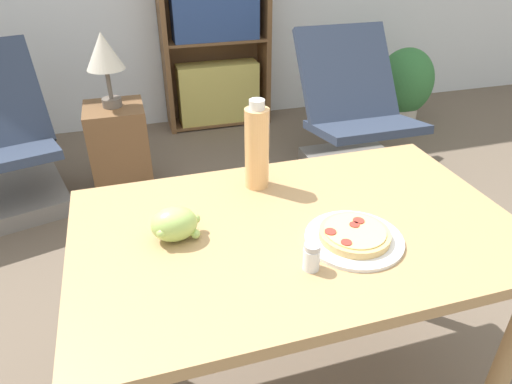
{
  "coord_description": "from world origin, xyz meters",
  "views": [
    {
      "loc": [
        -0.36,
        -1.03,
        1.46
      ],
      "look_at": [
        -0.04,
        0.03,
        0.79
      ],
      "focal_mm": 32.0,
      "sensor_mm": 36.0,
      "label": 1
    }
  ],
  "objects": [
    {
      "name": "ground_plane",
      "position": [
        0.0,
        0.0,
        0.0
      ],
      "size": [
        14.0,
        14.0,
        0.0
      ],
      "primitive_type": "plane",
      "color": "brown"
    },
    {
      "name": "dining_table",
      "position": [
        0.04,
        -0.08,
        0.63
      ],
      "size": [
        1.22,
        0.75,
        0.73
      ],
      "color": "tan",
      "rests_on": "ground_plane"
    },
    {
      "name": "pizza_on_plate",
      "position": [
        0.16,
        -0.19,
        0.75
      ],
      "size": [
        0.26,
        0.26,
        0.04
      ],
      "color": "white",
      "rests_on": "dining_table"
    },
    {
      "name": "grape_bunch",
      "position": [
        -0.29,
        -0.04,
        0.78
      ],
      "size": [
        0.13,
        0.09,
        0.09
      ],
      "color": "#A8CC66",
      "rests_on": "dining_table"
    },
    {
      "name": "drink_bottle",
      "position": [
        -0.0,
        0.16,
        0.87
      ],
      "size": [
        0.07,
        0.07,
        0.28
      ],
      "color": "#EFB270",
      "rests_on": "dining_table"
    },
    {
      "name": "salt_shaker",
      "position": [
        0.01,
        -0.26,
        0.77
      ],
      "size": [
        0.04,
        0.04,
        0.07
      ],
      "color": "white",
      "rests_on": "dining_table"
    },
    {
      "name": "lounge_chair_near",
      "position": [
        -1.09,
        1.58,
        0.29
      ],
      "size": [
        0.77,
        0.89,
        0.88
      ],
      "rotation": [
        0.0,
        0.0,
        0.26
      ],
      "color": "slate",
      "rests_on": "ground_plane"
    },
    {
      "name": "lounge_chair_far",
      "position": [
        1.03,
        1.4,
        0.29
      ],
      "size": [
        0.62,
        0.76,
        0.88
      ],
      "rotation": [
        0.0,
        0.0,
        0.0
      ],
      "color": "slate",
      "rests_on": "ground_plane"
    },
    {
      "name": "bookshelf",
      "position": [
        0.36,
        2.46,
        0.61
      ],
      "size": [
        0.81,
        0.27,
        1.33
      ],
      "color": "brown",
      "rests_on": "ground_plane"
    },
    {
      "name": "side_table",
      "position": [
        -0.44,
        1.61,
        0.26
      ],
      "size": [
        0.34,
        0.34,
        0.53
      ],
      "color": "brown",
      "rests_on": "ground_plane"
    },
    {
      "name": "table_lamp",
      "position": [
        -0.44,
        1.61,
        0.82
      ],
      "size": [
        0.21,
        0.21,
        0.42
      ],
      "color": "#665B51",
      "rests_on": "side_table"
    },
    {
      "name": "potted_plant_floor",
      "position": [
        1.75,
        1.98,
        0.33
      ],
      "size": [
        0.46,
        0.39,
        0.63
      ],
      "color": "#BCB2A3",
      "rests_on": "ground_plane"
    }
  ]
}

